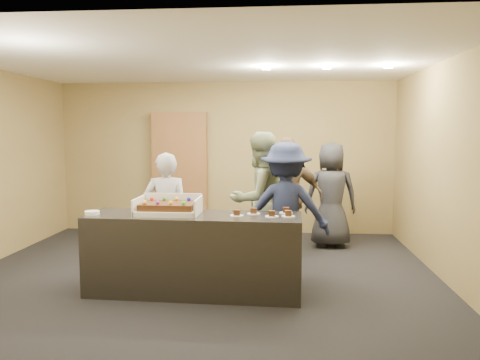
# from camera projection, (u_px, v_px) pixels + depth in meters

# --- Properties ---
(room) EXTENTS (6.04, 6.00, 2.70)m
(room) POSITION_uv_depth(u_px,v_px,m) (202.00, 169.00, 5.96)
(room) COLOR black
(room) RESTS_ON ground
(serving_counter) EXTENTS (2.42, 0.77, 0.90)m
(serving_counter) POSITION_uv_depth(u_px,v_px,m) (194.00, 254.00, 5.28)
(serving_counter) COLOR black
(serving_counter) RESTS_ON floor
(storage_cabinet) EXTENTS (0.99, 0.15, 2.17)m
(storage_cabinet) POSITION_uv_depth(u_px,v_px,m) (180.00, 173.00, 8.45)
(storage_cabinet) COLOR brown
(storage_cabinet) RESTS_ON floor
(cake_box) EXTENTS (0.70, 0.49, 0.21)m
(cake_box) POSITION_uv_depth(u_px,v_px,m) (169.00, 210.00, 5.28)
(cake_box) COLOR white
(cake_box) RESTS_ON serving_counter
(sheet_cake) EXTENTS (0.60, 0.41, 0.12)m
(sheet_cake) POSITION_uv_depth(u_px,v_px,m) (168.00, 206.00, 5.25)
(sheet_cake) COLOR #39190D
(sheet_cake) RESTS_ON cake_box
(plate_stack) EXTENTS (0.16, 0.16, 0.04)m
(plate_stack) POSITION_uv_depth(u_px,v_px,m) (92.00, 213.00, 5.23)
(plate_stack) COLOR white
(plate_stack) RESTS_ON serving_counter
(slice_a) EXTENTS (0.15, 0.15, 0.07)m
(slice_a) POSITION_uv_depth(u_px,v_px,m) (237.00, 214.00, 5.15)
(slice_a) COLOR white
(slice_a) RESTS_ON serving_counter
(slice_b) EXTENTS (0.15, 0.15, 0.07)m
(slice_b) POSITION_uv_depth(u_px,v_px,m) (254.00, 212.00, 5.27)
(slice_b) COLOR white
(slice_b) RESTS_ON serving_counter
(slice_c) EXTENTS (0.15, 0.15, 0.07)m
(slice_c) POSITION_uv_depth(u_px,v_px,m) (272.00, 215.00, 5.10)
(slice_c) COLOR white
(slice_c) RESTS_ON serving_counter
(slice_d) EXTENTS (0.15, 0.15, 0.07)m
(slice_d) POSITION_uv_depth(u_px,v_px,m) (286.00, 211.00, 5.32)
(slice_d) COLOR white
(slice_d) RESTS_ON serving_counter
(slice_e) EXTENTS (0.15, 0.15, 0.07)m
(slice_e) POSITION_uv_depth(u_px,v_px,m) (288.00, 215.00, 5.11)
(slice_e) COLOR white
(slice_e) RESTS_ON serving_counter
(person_server_grey) EXTENTS (0.61, 0.44, 1.57)m
(person_server_grey) POSITION_uv_depth(u_px,v_px,m) (166.00, 215.00, 5.89)
(person_server_grey) COLOR #A6A6AC
(person_server_grey) RESTS_ON floor
(person_sage_man) EXTENTS (1.12, 1.09, 1.82)m
(person_sage_man) POSITION_uv_depth(u_px,v_px,m) (259.00, 200.00, 6.27)
(person_sage_man) COLOR gray
(person_sage_man) RESTS_ON floor
(person_navy_man) EXTENTS (1.12, 0.67, 1.69)m
(person_navy_man) POSITION_uv_depth(u_px,v_px,m) (286.00, 210.00, 5.86)
(person_navy_man) COLOR #1D2545
(person_navy_man) RESTS_ON floor
(person_brown_extra) EXTENTS (1.08, 0.57, 1.75)m
(person_brown_extra) POSITION_uv_depth(u_px,v_px,m) (288.00, 197.00, 6.85)
(person_brown_extra) COLOR brown
(person_brown_extra) RESTS_ON floor
(person_dark_suit) EXTENTS (0.83, 0.56, 1.66)m
(person_dark_suit) POSITION_uv_depth(u_px,v_px,m) (331.00, 195.00, 7.37)
(person_dark_suit) COLOR #27272C
(person_dark_suit) RESTS_ON floor
(ceiling_spotlights) EXTENTS (1.72, 0.12, 0.03)m
(ceiling_spotlights) POSITION_uv_depth(u_px,v_px,m) (327.00, 67.00, 6.18)
(ceiling_spotlights) COLOR #FFEAC6
(ceiling_spotlights) RESTS_ON ceiling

